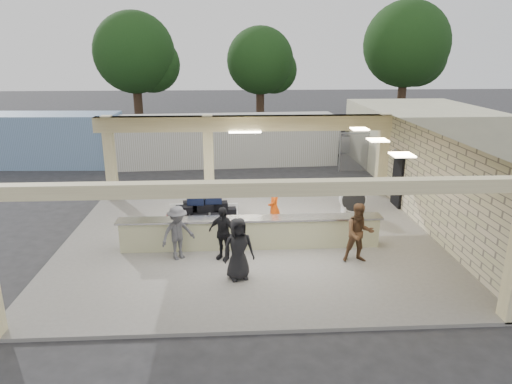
{
  "coord_description": "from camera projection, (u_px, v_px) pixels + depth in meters",
  "views": [
    {
      "loc": [
        -0.57,
        -13.69,
        6.03
      ],
      "look_at": [
        0.25,
        1.0,
        1.44
      ],
      "focal_mm": 32.0,
      "sensor_mm": 36.0,
      "label": 1
    }
  ],
  "objects": [
    {
      "name": "fence",
      "position": [
        453.0,
        150.0,
        23.72
      ],
      "size": [
        12.06,
        0.06,
        2.03
      ],
      "color": "gray",
      "rests_on": "ground"
    },
    {
      "name": "adjacent_building",
      "position": [
        419.0,
        137.0,
        24.43
      ],
      "size": [
        6.0,
        8.0,
        3.2
      ],
      "primitive_type": "cube",
      "color": "beige",
      "rests_on": "ground"
    },
    {
      "name": "pavilion",
      "position": [
        255.0,
        198.0,
        15.11
      ],
      "size": [
        12.01,
        10.0,
        3.55
      ],
      "color": "slate",
      "rests_on": "ground"
    },
    {
      "name": "baggage_counter",
      "position": [
        251.0,
        233.0,
        14.22
      ],
      "size": [
        8.2,
        0.58,
        0.98
      ],
      "color": "#BBBA8C",
      "rests_on": "pavilion"
    },
    {
      "name": "car_white_b",
      "position": [
        409.0,
        139.0,
        28.87
      ],
      "size": [
        4.55,
        2.96,
        1.35
      ],
      "primitive_type": "imported",
      "rotation": [
        0.0,
        0.0,
        1.22
      ],
      "color": "silver",
      "rests_on": "ground"
    },
    {
      "name": "passenger_b",
      "position": [
        223.0,
        233.0,
        13.33
      ],
      "size": [
        0.99,
        0.79,
        1.62
      ],
      "primitive_type": "imported",
      "rotation": [
        0.0,
        0.0,
        -0.54
      ],
      "color": "black",
      "rests_on": "pavilion"
    },
    {
      "name": "car_white_a",
      "position": [
        343.0,
        139.0,
        28.23
      ],
      "size": [
        6.13,
        4.58,
        1.58
      ],
      "primitive_type": "imported",
      "rotation": [
        0.0,
        0.0,
        1.97
      ],
      "color": "silver",
      "rests_on": "ground"
    },
    {
      "name": "tree_mid",
      "position": [
        264.0,
        63.0,
        38.45
      ],
      "size": [
        6.0,
        5.6,
        8.0
      ],
      "color": "#382619",
      "rests_on": "ground"
    },
    {
      "name": "passenger_d",
      "position": [
        238.0,
        249.0,
        12.16
      ],
      "size": [
        0.91,
        0.56,
        1.73
      ],
      "primitive_type": "imported",
      "rotation": [
        0.0,
        0.0,
        0.27
      ],
      "color": "black",
      "rests_on": "pavilion"
    },
    {
      "name": "tree_right",
      "position": [
        409.0,
        48.0,
        37.76
      ],
      "size": [
        7.2,
        7.0,
        10.0
      ],
      "color": "#382619",
      "rests_on": "ground"
    },
    {
      "name": "tree_left",
      "position": [
        139.0,
        56.0,
        35.83
      ],
      "size": [
        6.6,
        6.3,
        9.0
      ],
      "color": "#382619",
      "rests_on": "ground"
    },
    {
      "name": "luggage_cart",
      "position": [
        202.0,
        214.0,
        15.04
      ],
      "size": [
        2.36,
        1.49,
        1.37
      ],
      "rotation": [
        0.0,
        0.0,
        -0.02
      ],
      "color": "white",
      "rests_on": "pavilion"
    },
    {
      "name": "container_white",
      "position": [
        224.0,
        140.0,
        24.94
      ],
      "size": [
        12.35,
        3.15,
        2.65
      ],
      "primitive_type": "cube",
      "rotation": [
        0.0,
        0.0,
        0.06
      ],
      "color": "silver",
      "rests_on": "ground"
    },
    {
      "name": "container_blue",
      "position": [
        18.0,
        140.0,
        24.6
      ],
      "size": [
        10.87,
        3.08,
        2.8
      ],
      "primitive_type": "cube",
      "rotation": [
        0.0,
        0.0,
        -0.05
      ],
      "color": "#7B99C5",
      "rests_on": "ground"
    },
    {
      "name": "passenger_c",
      "position": [
        178.0,
        233.0,
        13.34
      ],
      "size": [
        1.08,
        0.91,
        1.63
      ],
      "primitive_type": "imported",
      "rotation": [
        0.0,
        0.0,
        0.61
      ],
      "color": "#48484D",
      "rests_on": "pavilion"
    },
    {
      "name": "car_dark",
      "position": [
        357.0,
        136.0,
        29.68
      ],
      "size": [
        4.32,
        2.16,
        1.38
      ],
      "primitive_type": "imported",
      "rotation": [
        0.0,
        0.0,
        1.4
      ],
      "color": "black",
      "rests_on": "ground"
    },
    {
      "name": "ground",
      "position": [
        250.0,
        243.0,
        14.87
      ],
      "size": [
        120.0,
        120.0,
        0.0
      ],
      "primitive_type": "plane",
      "color": "#29292C",
      "rests_on": "ground"
    },
    {
      "name": "passenger_a",
      "position": [
        359.0,
        233.0,
        13.14
      ],
      "size": [
        0.86,
        0.38,
        1.77
      ],
      "primitive_type": "imported",
      "rotation": [
        0.0,
        0.0,
        -0.01
      ],
      "color": "brown",
      "rests_on": "pavilion"
    },
    {
      "name": "drum_fan",
      "position": [
        353.0,
        199.0,
        17.1
      ],
      "size": [
        0.99,
        0.54,
        1.09
      ],
      "rotation": [
        0.0,
        0.0,
        -0.02
      ],
      "color": "white",
      "rests_on": "pavilion"
    },
    {
      "name": "baggage_handler",
      "position": [
        274.0,
        208.0,
        15.27
      ],
      "size": [
        0.44,
        0.68,
        1.76
      ],
      "primitive_type": "imported",
      "rotation": [
        0.0,
        0.0,
        4.57
      ],
      "color": "#F74F0D",
      "rests_on": "pavilion"
    }
  ]
}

